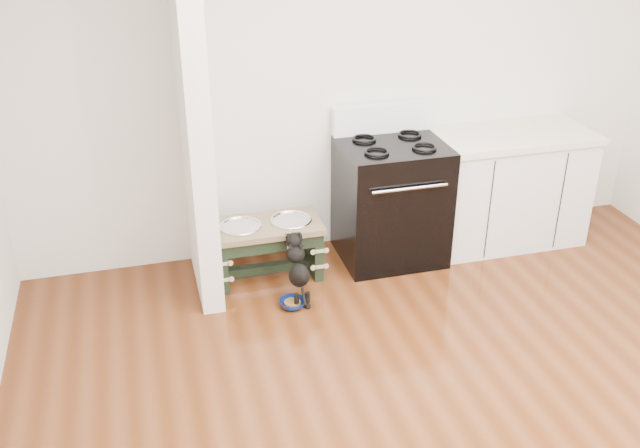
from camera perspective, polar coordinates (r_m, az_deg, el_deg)
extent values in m
plane|color=silver|center=(5.33, 2.25, 11.72)|extent=(5.00, 0.00, 5.00)
cube|color=silver|center=(4.73, -10.16, 9.34)|extent=(0.15, 0.80, 2.70)
cube|color=black|center=(5.41, 5.69, 1.78)|extent=(0.76, 0.65, 0.92)
cube|color=black|center=(5.18, 6.85, -0.23)|extent=(0.58, 0.02, 0.50)
cylinder|color=silver|center=(5.01, 7.22, 2.83)|extent=(0.56, 0.02, 0.02)
cube|color=white|center=(5.44, 4.95, 8.42)|extent=(0.76, 0.08, 0.22)
torus|color=black|center=(5.05, 4.56, 5.76)|extent=(0.18, 0.18, 0.02)
torus|color=black|center=(5.17, 8.35, 6.10)|extent=(0.18, 0.18, 0.02)
torus|color=black|center=(5.29, 3.56, 6.82)|extent=(0.18, 0.18, 0.02)
torus|color=black|center=(5.41, 7.20, 7.13)|extent=(0.18, 0.18, 0.02)
cube|color=silver|center=(5.84, 14.65, 2.64)|extent=(1.20, 0.60, 0.86)
cube|color=beige|center=(5.68, 15.18, 6.83)|extent=(1.24, 0.64, 0.05)
cube|color=black|center=(5.81, 15.43, -1.81)|extent=(1.20, 0.06, 0.10)
cube|color=black|center=(5.20, -8.00, -2.77)|extent=(0.07, 0.38, 0.39)
cube|color=black|center=(5.31, -0.58, -1.82)|extent=(0.07, 0.38, 0.39)
cube|color=black|center=(5.02, -3.91, -1.78)|extent=(0.63, 0.03, 0.10)
cube|color=black|center=(5.30, -4.20, -3.52)|extent=(0.63, 0.07, 0.07)
cube|color=brown|center=(5.14, -4.33, -0.19)|extent=(0.79, 0.42, 0.04)
cylinder|color=silver|center=(5.11, -6.36, -0.41)|extent=(0.27, 0.27, 0.05)
cylinder|color=silver|center=(5.17, -2.33, 0.08)|extent=(0.27, 0.27, 0.05)
torus|color=silver|center=(5.10, -6.37, -0.15)|extent=(0.31, 0.31, 0.02)
torus|color=silver|center=(5.16, -2.34, 0.34)|extent=(0.31, 0.31, 0.02)
cylinder|color=black|center=(4.92, -1.88, -6.21)|extent=(0.03, 0.03, 0.12)
cylinder|color=black|center=(4.93, -1.02, -6.08)|extent=(0.03, 0.03, 0.12)
sphere|color=black|center=(4.94, -1.84, -6.73)|extent=(0.04, 0.04, 0.04)
sphere|color=black|center=(4.95, -0.98, -6.60)|extent=(0.04, 0.04, 0.04)
ellipsoid|color=black|center=(4.90, -1.69, -4.14)|extent=(0.14, 0.32, 0.28)
sphere|color=black|center=(4.93, -1.99, -2.41)|extent=(0.13, 0.13, 0.13)
sphere|color=black|center=(4.92, -2.11, -1.32)|extent=(0.11, 0.11, 0.11)
sphere|color=black|center=(4.98, -2.72, -0.98)|extent=(0.04, 0.04, 0.04)
sphere|color=black|center=(5.00, -1.90, -0.87)|extent=(0.04, 0.04, 0.04)
cylinder|color=black|center=(4.85, -1.32, -5.81)|extent=(0.02, 0.09, 0.10)
torus|color=#EA445F|center=(4.93, -2.05, -1.85)|extent=(0.11, 0.07, 0.10)
imported|color=#0C1D55|center=(4.95, -2.21, -6.38)|extent=(0.22, 0.22, 0.06)
cylinder|color=brown|center=(4.95, -2.21, -6.34)|extent=(0.12, 0.12, 0.02)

